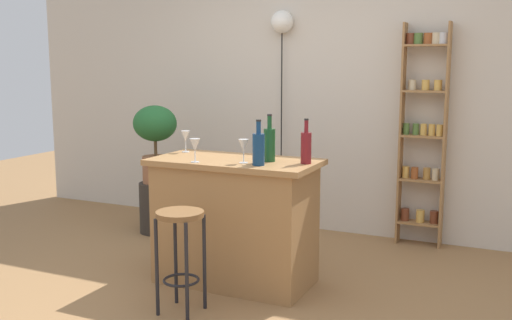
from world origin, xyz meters
TOP-DOWN VIEW (x-y plane):
  - ground at (0.00, 0.00)m, footprint 12.00×12.00m
  - back_wall at (0.00, 1.95)m, footprint 6.40×0.10m
  - kitchen_counter at (0.00, 0.30)m, footprint 1.19×0.61m
  - bar_stool at (-0.07, -0.33)m, footprint 0.30×0.30m
  - spice_shelf at (1.05, 1.81)m, footprint 0.39×0.15m
  - plant_stool at (-1.26, 1.16)m, footprint 0.33×0.33m
  - potted_plant at (-1.26, 1.16)m, footprint 0.41×0.37m
  - bottle_soda_blue at (0.52, 0.34)m, footprint 0.07×0.07m
  - bottle_vinegar at (0.26, 0.14)m, footprint 0.08×0.08m
  - bottle_wine_red at (0.26, 0.32)m, footprint 0.08×0.08m
  - wine_glass_left at (-0.19, 0.07)m, footprint 0.07×0.07m
  - wine_glass_center at (0.13, 0.18)m, footprint 0.07×0.07m
  - wine_glass_right at (-0.50, 0.46)m, footprint 0.07×0.07m
  - pendant_globe_light at (-0.28, 1.84)m, footprint 0.21×0.21m

SIDE VIEW (x-z plane):
  - ground at x=0.00m, z-range 0.00..0.00m
  - plant_stool at x=-1.26m, z-range 0.00..0.48m
  - kitchen_counter at x=0.00m, z-range 0.00..0.91m
  - bar_stool at x=-0.07m, z-range 0.15..0.82m
  - potted_plant at x=-1.26m, z-range 0.57..1.29m
  - spice_shelf at x=1.05m, z-range 0.04..1.97m
  - bottle_vinegar at x=0.26m, z-range 0.87..1.18m
  - bottle_soda_blue at x=0.52m, z-range 0.87..1.18m
  - wine_glass_left at x=-0.19m, z-range 0.94..1.11m
  - wine_glass_center at x=0.13m, z-range 0.94..1.11m
  - wine_glass_right at x=-0.50m, z-range 0.94..1.11m
  - bottle_wine_red at x=0.26m, z-range 0.87..1.20m
  - back_wall at x=0.00m, z-range 0.00..2.80m
  - pendant_globe_light at x=-0.28m, z-range 0.90..2.97m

